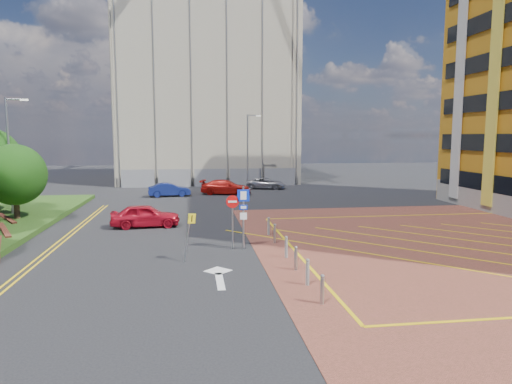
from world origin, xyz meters
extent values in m
plane|color=black|center=(0.00, 0.00, 0.00)|extent=(140.00, 140.00, 0.00)
cube|color=brown|center=(14.00, 0.00, 0.01)|extent=(26.00, 26.00, 0.02)
cube|color=brown|center=(-12.80, 6.00, 0.20)|extent=(2.29, 4.27, 0.40)
cube|color=brown|center=(-14.20, 10.00, 0.20)|extent=(2.69, 4.06, 0.40)
cylinder|color=#3D2B1C|center=(-13.50, 10.00, 1.20)|extent=(0.36, 0.36, 1.80)
sphere|color=#0E350C|center=(-13.50, 10.00, 3.20)|extent=(4.00, 4.00, 4.00)
cylinder|color=#9EA0A8|center=(-14.50, 12.00, 4.30)|extent=(0.16, 0.16, 8.00)
cylinder|color=#9EA0A8|center=(-13.90, 12.00, 8.18)|extent=(1.20, 0.10, 0.10)
cube|color=silver|center=(-13.30, 12.00, 8.15)|extent=(0.50, 0.15, 0.12)
cylinder|color=#9EA0A8|center=(4.00, 28.00, 4.00)|extent=(0.16, 0.16, 8.00)
cylinder|color=#9EA0A8|center=(4.60, 28.00, 7.88)|extent=(1.20, 0.10, 0.10)
cube|color=silver|center=(5.20, 28.00, 7.85)|extent=(0.50, 0.15, 0.12)
cylinder|color=#9EA0A8|center=(0.50, 1.00, 1.60)|extent=(0.10, 0.10, 3.20)
cube|color=#0B2AC6|center=(0.50, 0.97, 2.75)|extent=(0.60, 0.04, 0.60)
cube|color=white|center=(0.50, 0.94, 2.75)|extent=(0.30, 0.02, 0.42)
cube|color=#0B2AC6|center=(0.50, 0.97, 2.15)|extent=(0.40, 0.04, 0.25)
cube|color=white|center=(0.50, 0.94, 2.15)|extent=(0.28, 0.02, 0.14)
cube|color=white|center=(0.50, 0.97, 1.70)|extent=(0.35, 0.04, 0.35)
cylinder|color=#9EA0A8|center=(-0.05, 1.00, 1.35)|extent=(0.08, 0.08, 2.70)
cylinder|color=red|center=(-0.05, 0.97, 2.45)|extent=(0.64, 0.04, 0.64)
cube|color=white|center=(-0.05, 0.94, 2.45)|extent=(0.44, 0.02, 0.10)
cylinder|color=#9EA0A8|center=(-2.29, -0.97, 1.10)|extent=(0.39, 0.08, 2.19)
cube|color=yellow|center=(-2.07, -1.00, 2.00)|extent=(0.39, 0.39, 0.51)
cylinder|color=#9EA0A8|center=(2.30, -7.00, 0.47)|extent=(0.14, 0.14, 0.90)
cylinder|color=black|center=(2.30, -5.00, 0.47)|extent=(0.14, 0.14, 0.90)
cylinder|color=#9EA0A8|center=(2.30, -3.00, 0.47)|extent=(0.14, 0.14, 0.90)
cylinder|color=black|center=(2.30, -1.00, 0.47)|extent=(0.14, 0.14, 0.90)
cylinder|color=#9EA0A8|center=(2.30, 2.00, 0.47)|extent=(0.14, 0.14, 0.90)
cylinder|color=black|center=(2.30, 4.00, 0.47)|extent=(0.14, 0.14, 0.90)
cube|color=#B1A891|center=(0.00, 40.00, 11.00)|extent=(21.20, 19.20, 22.00)
cube|color=yellow|center=(2.00, 42.00, 17.00)|extent=(0.90, 0.90, 34.00)
cube|color=gray|center=(1.00, 30.00, 1.00)|extent=(21.60, 0.06, 2.00)
imported|color=red|center=(-4.99, 7.46, 0.72)|extent=(4.35, 1.98, 1.45)
imported|color=navy|center=(-4.20, 21.97, 0.64)|extent=(4.04, 1.85, 1.29)
imported|color=red|center=(1.21, 22.92, 0.71)|extent=(5.23, 3.05, 1.42)
imported|color=#99989F|center=(5.86, 26.92, 0.59)|extent=(4.66, 3.20, 1.18)
camera|label=1|loc=(-2.01, -21.50, 5.73)|focal=32.00mm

